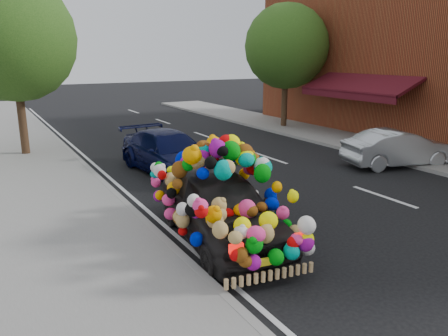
# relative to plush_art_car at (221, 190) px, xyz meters

# --- Properties ---
(ground) EXTENTS (100.00, 100.00, 0.00)m
(ground) POSITION_rel_plush_art_car_xyz_m (1.31, 0.27, -1.02)
(ground) COLOR black
(ground) RESTS_ON ground
(sidewalk) EXTENTS (4.00, 60.00, 0.12)m
(sidewalk) POSITION_rel_plush_art_car_xyz_m (-2.99, 0.27, -0.96)
(sidewalk) COLOR gray
(sidewalk) RESTS_ON ground
(kerb) EXTENTS (0.15, 60.00, 0.13)m
(kerb) POSITION_rel_plush_art_car_xyz_m (-1.04, 0.27, -0.96)
(kerb) COLOR gray
(kerb) RESTS_ON ground
(footpath_far) EXTENTS (3.00, 40.00, 0.12)m
(footpath_far) POSITION_rel_plush_art_car_xyz_m (9.51, 3.27, -0.96)
(footpath_far) COLOR gray
(footpath_far) RESTS_ON ground
(lane_markings) EXTENTS (6.00, 50.00, 0.01)m
(lane_markings) POSITION_rel_plush_art_car_xyz_m (4.91, 0.27, -1.02)
(lane_markings) COLOR silver
(lane_markings) RESTS_ON ground
(tree_near_sidewalk) EXTENTS (4.20, 4.20, 6.13)m
(tree_near_sidewalk) POSITION_rel_plush_art_car_xyz_m (-2.49, 9.77, 3.00)
(tree_near_sidewalk) COLOR #332114
(tree_near_sidewalk) RESTS_ON ground
(tree_far_b) EXTENTS (4.00, 4.00, 5.90)m
(tree_far_b) POSITION_rel_plush_art_car_xyz_m (9.31, 10.27, 2.87)
(tree_far_b) COLOR #332114
(tree_far_b) RESTS_ON ground
(plush_art_car) EXTENTS (2.52, 4.42, 2.01)m
(plush_art_car) POSITION_rel_plush_art_car_xyz_m (0.00, 0.00, 0.00)
(plush_art_car) COLOR black
(plush_art_car) RESTS_ON ground
(navy_sedan) EXTENTS (2.14, 4.48, 1.26)m
(navy_sedan) POSITION_rel_plush_art_car_xyz_m (1.10, 5.17, -0.39)
(navy_sedan) COLOR black
(navy_sedan) RESTS_ON ground
(silver_hatchback) EXTENTS (3.79, 2.16, 1.18)m
(silver_hatchback) POSITION_rel_plush_art_car_xyz_m (7.86, 2.26, -0.43)
(silver_hatchback) COLOR #A9ACAF
(silver_hatchback) RESTS_ON ground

